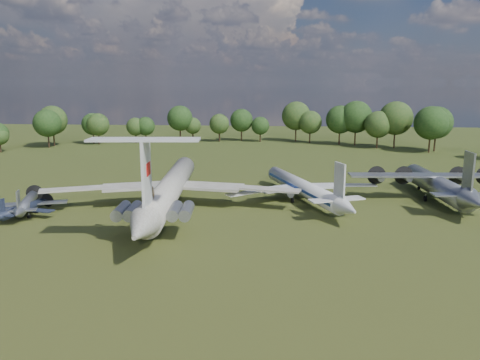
# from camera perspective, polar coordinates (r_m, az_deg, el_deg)

# --- Properties ---
(ground) EXTENTS (300.00, 300.00, 0.00)m
(ground) POSITION_cam_1_polar(r_m,az_deg,el_deg) (79.91, -6.63, -3.09)
(ground) COLOR #264316
(ground) RESTS_ON ground
(il62_airliner) EXTENTS (46.98, 58.68, 5.43)m
(il62_airliner) POSITION_cam_1_polar(r_m,az_deg,el_deg) (77.62, -8.47, -1.52)
(il62_airliner) COLOR silver
(il62_airliner) RESTS_ON ground
(tu104_jet) EXTENTS (40.00, 45.27, 3.75)m
(tu104_jet) POSITION_cam_1_polar(r_m,az_deg,el_deg) (82.78, 7.61, -1.25)
(tu104_jet) COLOR silver
(tu104_jet) RESTS_ON ground
(an12_transport) EXTENTS (32.50, 35.82, 4.46)m
(an12_transport) POSITION_cam_1_polar(r_m,az_deg,el_deg) (89.36, 22.82, -0.89)
(an12_transport) COLOR #A1A4A9
(an12_transport) RESTS_ON ground
(small_prop_west) EXTENTS (12.01, 14.91, 1.97)m
(small_prop_west) POSITION_cam_1_polar(r_m,az_deg,el_deg) (79.63, -24.95, -3.46)
(small_prop_west) COLOR #151B31
(small_prop_west) RESTS_ON ground
(small_prop_northwest) EXTENTS (16.79, 19.56, 2.43)m
(small_prop_northwest) POSITION_cam_1_polar(r_m,az_deg,el_deg) (81.79, -24.56, -2.87)
(small_prop_northwest) COLOR #9C9FA4
(small_prop_northwest) RESTS_ON ground
(person_on_il62) EXTENTS (0.70, 0.55, 1.70)m
(person_on_il62) POSITION_cam_1_polar(r_m,az_deg,el_deg) (62.21, -10.62, -1.53)
(person_on_il62) COLOR olive
(person_on_il62) RESTS_ON il62_airliner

